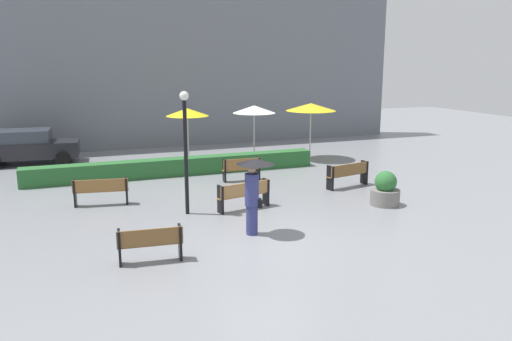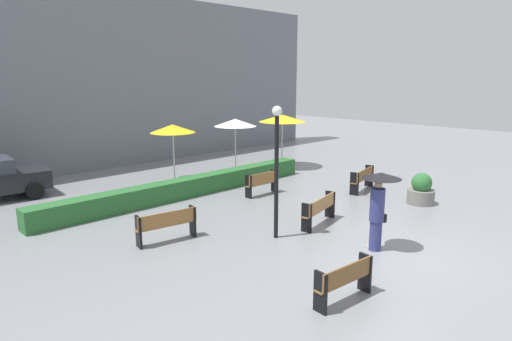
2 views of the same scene
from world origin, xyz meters
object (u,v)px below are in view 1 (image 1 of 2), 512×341
bench_near_left (150,242)px  parked_car (29,146)px  planter_pot (385,190)px  lamp_post (185,140)px  pedestrian_with_umbrella (253,185)px  patio_umbrella_yellow_far (311,107)px  bench_mid_center (244,193)px  bench_back_row (242,168)px  patio_umbrella_yellow (187,112)px  bench_far_right (348,173)px  bench_far_left (101,189)px  patio_umbrella_white (254,109)px

bench_near_left → parked_car: (-3.22, 13.62, 0.31)m
planter_pot → lamp_post: lamp_post is taller
pedestrian_with_umbrella → bench_near_left: bearing=-160.9°
planter_pot → patio_umbrella_yellow_far: size_ratio=0.43×
bench_mid_center → lamp_post: 2.55m
bench_back_row → pedestrian_with_umbrella: pedestrian_with_umbrella is taller
bench_mid_center → patio_umbrella_yellow_far: patio_umbrella_yellow_far is taller
lamp_post → patio_umbrella_yellow: bearing=76.3°
bench_far_right → bench_back_row: bearing=144.8°
bench_back_row → parked_car: 10.31m
bench_far_left → patio_umbrella_yellow: size_ratio=0.71×
bench_back_row → patio_umbrella_yellow_far: (4.51, 3.07, 1.95)m
parked_car → patio_umbrella_yellow_far: bearing=-15.7°
bench_near_left → patio_umbrella_yellow_far: patio_umbrella_yellow_far is taller
pedestrian_with_umbrella → planter_pot: bearing=13.1°
bench_mid_center → patio_umbrella_yellow: size_ratio=0.73×
bench_far_left → bench_mid_center: bearing=-26.2°
bench_far_left → patio_umbrella_yellow: 7.64m
planter_pot → pedestrian_with_umbrella: bearing=-166.9°
bench_mid_center → patio_umbrella_yellow: (0.13, 8.11, 1.79)m
bench_near_left → bench_far_left: bearing=97.4°
bench_near_left → planter_pot: (8.00, 2.19, -0.02)m
planter_pot → parked_car: size_ratio=0.26×
bench_mid_center → planter_pot: 4.62m
planter_pot → bench_mid_center: bearing=165.8°
bench_far_right → patio_umbrella_yellow_far: (1.14, 5.45, 1.94)m
bench_far_left → patio_umbrella_yellow: (4.34, 6.03, 1.78)m
planter_pot → bench_far_right: bearing=87.8°
bench_back_row → pedestrian_with_umbrella: size_ratio=0.72×
patio_umbrella_white → parked_car: size_ratio=0.60×
patio_umbrella_yellow → patio_umbrella_yellow_far: bearing=-13.2°
bench_far_right → lamp_post: bearing=-169.7°
patio_umbrella_yellow → patio_umbrella_white: patio_umbrella_white is taller
bench_far_right → patio_umbrella_white: bearing=103.8°
patio_umbrella_yellow → parked_car: (-6.86, 2.17, -1.50)m
bench_back_row → lamp_post: size_ratio=0.40×
lamp_post → patio_umbrella_yellow_far: lamp_post is taller
bench_back_row → parked_car: bearing=140.4°
bench_far_right → patio_umbrella_yellow: patio_umbrella_yellow is taller
bench_far_right → pedestrian_with_umbrella: bearing=-144.6°
bench_mid_center → bench_far_right: (4.58, 1.34, 0.01)m
patio_umbrella_yellow → patio_umbrella_white: bearing=-13.7°
lamp_post → parked_car: (-4.93, 10.09, -1.50)m
bench_far_right → lamp_post: (-6.38, -1.15, 1.78)m
bench_far_left → bench_far_right: 8.83m
planter_pot → bench_far_left: bearing=159.7°
pedestrian_with_umbrella → lamp_post: lamp_post is taller
bench_mid_center → patio_umbrella_white: bearing=67.2°
bench_far_left → bench_far_right: size_ratio=0.95×
lamp_post → parked_car: 11.33m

